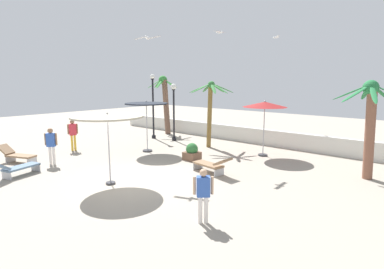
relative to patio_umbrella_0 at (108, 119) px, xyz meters
name	(u,v)px	position (x,y,z in m)	size (l,w,h in m)	color
ground_plane	(136,180)	(0.40, 0.91, -2.50)	(56.00, 56.00, 0.00)	#9E9384
boundary_wall	(257,136)	(0.40, 10.43, -2.02)	(25.20, 0.30, 0.96)	silver
patio_umbrella_0	(108,119)	(0.00, 0.00, 0.00)	(2.63, 2.63, 2.73)	#333338
patio_umbrella_1	(265,105)	(2.18, 7.85, 0.15)	(2.25, 2.25, 2.89)	#333338
patio_umbrella_2	(146,107)	(-3.14, 4.52, -0.03)	(2.30, 2.30, 2.82)	#333338
palm_tree_1	(165,98)	(-6.69, 9.33, 0.16)	(2.33, 2.22, 4.27)	brown
palm_tree_2	(370,117)	(7.07, 7.17, -0.02)	(2.89, 2.79, 3.91)	brown
palm_tree_3	(210,104)	(-1.18, 7.66, 0.06)	(2.48, 2.52, 3.87)	brown
lamp_post_0	(153,103)	(-5.88, 7.44, -0.08)	(0.32, 0.32, 4.31)	black
lamp_post_1	(174,105)	(-4.25, 7.76, -0.17)	(0.38, 0.38, 3.70)	black
lounge_chair_0	(16,167)	(-3.67, -2.01, -2.10)	(1.03, 1.95, 0.83)	#B7B7BC
lounge_chair_1	(212,164)	(2.08, 3.60, -2.09)	(1.91, 0.79, 0.82)	#B7B7BC
lounge_chair_2	(17,155)	(-6.01, -1.16, -2.10)	(1.94, 1.25, 0.84)	#B7B7BC
guest_0	(73,132)	(-6.41, 1.92, -1.42)	(0.34, 0.54, 1.76)	gold
guest_1	(203,191)	(4.68, -0.19, -1.57)	(0.43, 0.42, 1.54)	silver
guest_2	(51,143)	(-4.35, -0.21, -1.44)	(0.42, 0.43, 1.74)	silver
seagull_0	(147,38)	(-0.56, 2.49, 3.16)	(1.11, 0.64, 0.15)	white
seagull_1	(276,37)	(0.45, 12.27, 4.10)	(0.81, 0.81, 0.14)	white
seagull_2	(220,32)	(0.75, 5.81, 3.64)	(0.38, 0.97, 0.14)	white
planter	(192,152)	(-0.05, 4.76, -2.11)	(0.70, 0.70, 0.85)	brown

